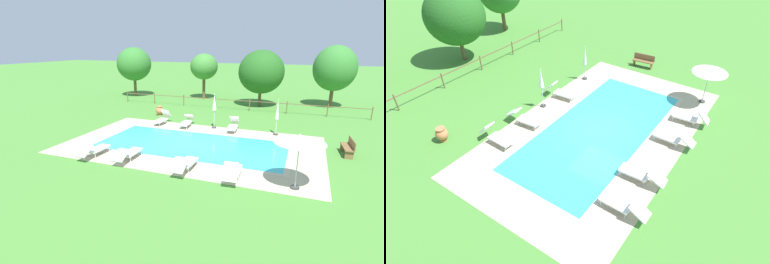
% 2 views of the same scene
% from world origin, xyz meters
% --- Properties ---
extents(ground_plane, '(160.00, 160.00, 0.00)m').
position_xyz_m(ground_plane, '(0.00, 0.00, 0.00)').
color(ground_plane, '#478433').
extents(pool_deck_paving, '(14.36, 8.51, 0.01)m').
position_xyz_m(pool_deck_paving, '(0.00, 0.00, 0.00)').
color(pool_deck_paving, '#BCAD8E').
rests_on(pool_deck_paving, ground).
extents(swimming_pool_water, '(10.61, 4.77, 0.01)m').
position_xyz_m(swimming_pool_water, '(0.00, 0.00, 0.01)').
color(swimming_pool_water, '#38C6D1').
rests_on(swimming_pool_water, ground).
extents(pool_coping_rim, '(11.09, 5.25, 0.01)m').
position_xyz_m(pool_coping_rim, '(0.00, 0.00, 0.01)').
color(pool_coping_rim, beige).
rests_on(pool_coping_rim, ground).
extents(sun_lounger_north_near_steps, '(0.77, 2.00, 0.90)m').
position_xyz_m(sun_lounger_north_near_steps, '(1.53, 3.66, 0.38)').
color(sun_lounger_north_near_steps, white).
rests_on(sun_lounger_north_near_steps, ground).
extents(sun_lounger_north_mid, '(0.61, 2.02, 0.81)m').
position_xyz_m(sun_lounger_north_mid, '(1.09, -3.58, 0.37)').
color(sun_lounger_north_mid, white).
rests_on(sun_lounger_north_mid, ground).
extents(sun_lounger_north_far, '(0.66, 2.09, 0.71)m').
position_xyz_m(sun_lounger_north_far, '(-2.07, -3.36, 0.35)').
color(sun_lounger_north_far, white).
rests_on(sun_lounger_north_far, ground).
extents(sun_lounger_north_end, '(0.65, 2.07, 0.75)m').
position_xyz_m(sun_lounger_north_end, '(-4.01, -3.53, 0.36)').
color(sun_lounger_north_end, white).
rests_on(sun_lounger_north_end, ground).
extents(sun_lounger_south_near_corner, '(0.66, 1.92, 0.95)m').
position_xyz_m(sun_lounger_south_near_corner, '(-3.74, 3.63, 0.39)').
color(sun_lounger_south_near_corner, white).
rests_on(sun_lounger_south_near_corner, ground).
extents(sun_lounger_south_mid, '(0.76, 1.93, 0.96)m').
position_xyz_m(sun_lounger_south_mid, '(3.32, -3.69, 0.39)').
color(sun_lounger_south_mid, white).
rests_on(sun_lounger_south_mid, ground).
extents(sun_lounger_south_far, '(0.76, 2.07, 0.79)m').
position_xyz_m(sun_lounger_south_far, '(-1.78, 3.57, 0.36)').
color(sun_lounger_south_far, white).
rests_on(sun_lounger_south_far, ground).
extents(patio_umbrella_open_foreground, '(1.96, 1.96, 2.29)m').
position_xyz_m(patio_umbrella_open_foreground, '(5.85, -3.60, 2.07)').
color(patio_umbrella_open_foreground, '#383838').
rests_on(patio_umbrella_open_foreground, ground).
extents(patio_umbrella_closed_row_west, '(0.32, 0.32, 2.31)m').
position_xyz_m(patio_umbrella_closed_row_west, '(4.31, 3.74, 1.44)').
color(patio_umbrella_closed_row_west, '#383838').
rests_on(patio_umbrella_closed_row_west, ground).
extents(patio_umbrella_closed_row_mid_west, '(0.32, 0.32, 2.39)m').
position_xyz_m(patio_umbrella_closed_row_mid_west, '(0.14, 3.88, 1.63)').
color(patio_umbrella_closed_row_mid_west, '#383838').
rests_on(patio_umbrella_closed_row_mid_west, ground).
extents(wooden_bench_lawn_side, '(0.57, 1.53, 0.87)m').
position_xyz_m(wooden_bench_lawn_side, '(8.22, 1.37, 0.47)').
color(wooden_bench_lawn_side, brown).
rests_on(wooden_bench_lawn_side, ground).
extents(terracotta_urn_near_fence, '(0.62, 0.62, 0.76)m').
position_xyz_m(terracotta_urn_near_fence, '(-5.17, 6.00, 0.41)').
color(terracotta_urn_near_fence, '#C67547').
rests_on(terracotta_urn_near_fence, ground).
extents(perimeter_fence, '(21.88, 0.08, 1.05)m').
position_xyz_m(perimeter_fence, '(-0.21, 10.40, 0.69)').
color(perimeter_fence, brown).
rests_on(perimeter_fence, ground).
extents(tree_far_west, '(3.72, 3.72, 5.56)m').
position_xyz_m(tree_far_west, '(8.01, 14.77, 3.53)').
color(tree_far_west, brown).
rests_on(tree_far_west, ground).
extents(tree_west_mid, '(3.75, 3.75, 5.34)m').
position_xyz_m(tree_west_mid, '(-12.15, 13.64, 3.53)').
color(tree_west_mid, brown).
rests_on(tree_west_mid, ground).
extents(tree_centre, '(4.12, 4.12, 5.15)m').
position_xyz_m(tree_centre, '(1.82, 12.78, 3.18)').
color(tree_centre, brown).
rests_on(tree_centre, ground).
extents(tree_east_mid, '(2.88, 2.88, 4.72)m').
position_xyz_m(tree_east_mid, '(-4.41, 14.79, 3.36)').
color(tree_east_mid, brown).
rests_on(tree_east_mid, ground).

